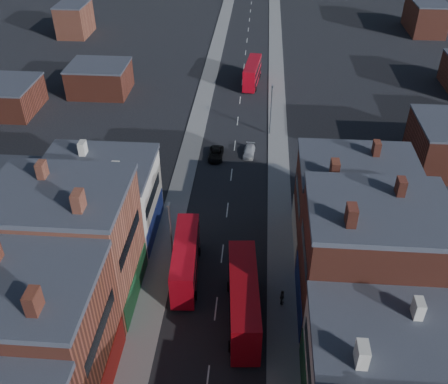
% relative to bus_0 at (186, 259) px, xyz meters
% --- Properties ---
extents(pavement_west, '(3.00, 200.00, 0.12)m').
position_rel_bus_0_xyz_m(pavement_west, '(-3.00, 21.71, -2.30)').
color(pavement_west, gray).
rests_on(pavement_west, ground).
extents(pavement_east, '(3.00, 200.00, 0.12)m').
position_rel_bus_0_xyz_m(pavement_east, '(10.00, 21.71, -2.30)').
color(pavement_east, gray).
rests_on(pavement_east, ground).
extents(lamp_post_2, '(0.25, 0.70, 8.12)m').
position_rel_bus_0_xyz_m(lamp_post_2, '(-1.70, 1.71, 2.34)').
color(lamp_post_2, slate).
rests_on(lamp_post_2, ground).
extents(lamp_post_3, '(0.25, 0.70, 8.12)m').
position_rel_bus_0_xyz_m(lamp_post_3, '(8.70, 31.71, 2.34)').
color(lamp_post_3, slate).
rests_on(lamp_post_3, ground).
extents(bus_0, '(3.03, 10.27, 4.38)m').
position_rel_bus_0_xyz_m(bus_0, '(0.00, 0.00, 0.00)').
color(bus_0, '#B50A17').
rests_on(bus_0, ground).
extents(bus_1, '(3.60, 11.59, 4.93)m').
position_rel_bus_0_xyz_m(bus_1, '(6.20, -5.29, 0.30)').
color(bus_1, '#A70911').
rests_on(bus_1, ground).
extents(bus_2, '(3.22, 9.95, 4.22)m').
position_rel_bus_0_xyz_m(bus_2, '(5.34, 50.97, -0.09)').
color(bus_2, '#A70714').
rests_on(bus_2, ground).
extents(car_2, '(2.06, 4.43, 1.23)m').
position_rel_bus_0_xyz_m(car_2, '(0.96, 24.04, -1.75)').
color(car_2, black).
rests_on(car_2, ground).
extents(car_3, '(1.85, 3.95, 1.12)m').
position_rel_bus_0_xyz_m(car_3, '(5.73, 25.23, -1.81)').
color(car_3, silver).
rests_on(car_3, ground).
extents(ped_3, '(0.67, 1.09, 1.73)m').
position_rel_bus_0_xyz_m(ped_3, '(9.93, -3.21, -1.38)').
color(ped_3, '#514C45').
rests_on(ped_3, pavement_east).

